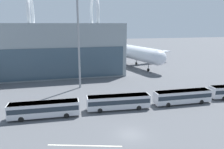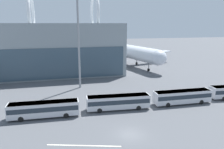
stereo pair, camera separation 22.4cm
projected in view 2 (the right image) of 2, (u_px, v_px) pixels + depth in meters
name	position (u px, v px, depth m)	size (l,w,h in m)	color
ground_plane	(130.00, 134.00, 35.18)	(440.00, 440.00, 0.00)	#515459
airliner_at_gate_far	(131.00, 52.00, 91.42)	(42.25, 40.15, 16.49)	silver
shuttle_bus_0	(44.00, 108.00, 41.29)	(13.10, 3.12, 3.02)	silver
shuttle_bus_1	(118.00, 101.00, 45.12)	(13.16, 3.55, 3.02)	silver
shuttle_bus_2	(182.00, 96.00, 48.33)	(13.07, 2.95, 3.02)	silver
floodlight_mast	(78.00, 21.00, 57.07)	(2.50, 2.50, 28.12)	gray
lane_stripe_0	(84.00, 146.00, 31.98)	(10.98, 0.25, 0.01)	silver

